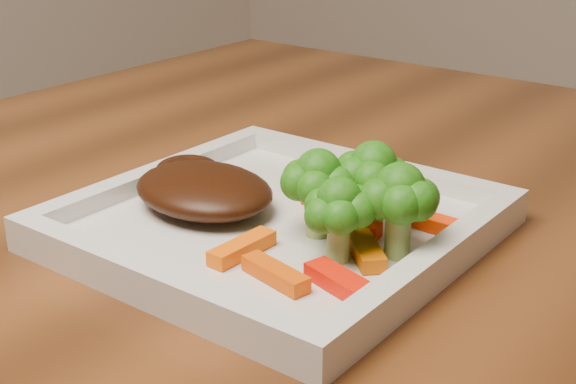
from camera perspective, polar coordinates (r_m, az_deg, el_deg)
The scene contains 13 objects.
plate at distance 0.59m, azimuth -0.78°, elevation -2.59°, with size 0.27×0.27×0.01m, color silver.
steak at distance 0.60m, azimuth -6.00°, elevation 0.16°, with size 0.12×0.09×0.03m, color #361608.
broccoli_0 at distance 0.56m, azimuth 6.05°, elevation 0.61°, with size 0.06×0.06×0.07m, color #166B11, non-canonical shape.
broccoli_1 at distance 0.52m, azimuth 7.90°, elevation -1.34°, with size 0.06×0.06×0.06m, color #2C7513, non-canonical shape.
broccoli_2 at distance 0.51m, azimuth 3.64°, elevation -1.88°, with size 0.05×0.05×0.06m, color #1C5D0F, non-canonical shape.
broccoli_3 at distance 0.55m, azimuth 2.15°, elevation -0.12°, with size 0.06×0.06×0.06m, color #1A6711, non-canonical shape.
carrot_0 at distance 0.50m, azimuth -0.91°, elevation -5.82°, with size 0.05×0.01×0.01m, color #E34D03.
carrot_1 at distance 0.49m, azimuth 4.18°, elevation -6.63°, with size 0.06×0.02×0.01m, color red.
carrot_2 at distance 0.53m, azimuth -3.28°, elevation -3.99°, with size 0.05×0.01×0.01m, color #FF5F04.
carrot_3 at distance 0.57m, azimuth 10.84°, elevation -2.32°, with size 0.05×0.01×0.01m, color #FF3804.
carrot_4 at distance 0.62m, azimuth 3.51°, elevation 0.03°, with size 0.06×0.02×0.01m, color #ED4E03.
carrot_5 at distance 0.53m, azimuth 5.38°, elevation -3.90°, with size 0.06×0.02×0.01m, color #C75A03.
carrot_6 at distance 0.56m, azimuth 4.23°, elevation -2.39°, with size 0.05×0.01×0.01m, color red.
Camera 1 is at (-0.01, -0.37, 1.00)m, focal length 50.00 mm.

